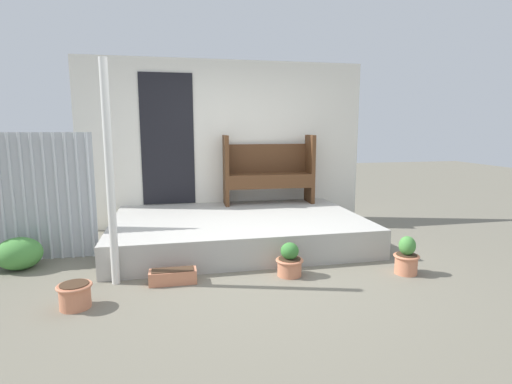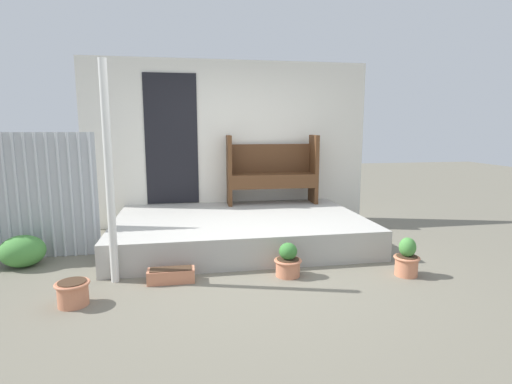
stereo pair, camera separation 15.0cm
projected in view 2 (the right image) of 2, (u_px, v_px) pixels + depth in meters
The scene contains 10 objects.
ground_plane at pixel (255, 270), 4.43m from camera, with size 24.00×24.00×0.00m, color #706B5B.
porch_slab at pixel (240, 230), 5.46m from camera, with size 3.30×2.20×0.37m.
house_wall at pixel (227, 144), 6.37m from camera, with size 4.50×0.08×2.60m.
support_post at pixel (109, 175), 3.93m from camera, with size 0.08×0.08×2.22m.
bench at pixel (272, 169), 6.30m from camera, with size 1.42×0.45×1.08m.
flower_pot_left at pixel (73, 292), 3.55m from camera, with size 0.30×0.30×0.22m.
flower_pot_middle at pixel (288, 262), 4.24m from camera, with size 0.30×0.30×0.36m.
flower_pot_right at pixel (407, 259), 4.25m from camera, with size 0.27×0.27×0.42m.
planter_box_rect at pixel (171, 275), 4.08m from camera, with size 0.48×0.18×0.15m.
shrub_by_fence at pixel (22, 251), 4.53m from camera, with size 0.49×0.44×0.36m.
Camera 2 is at (-0.73, -4.16, 1.58)m, focal length 28.00 mm.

